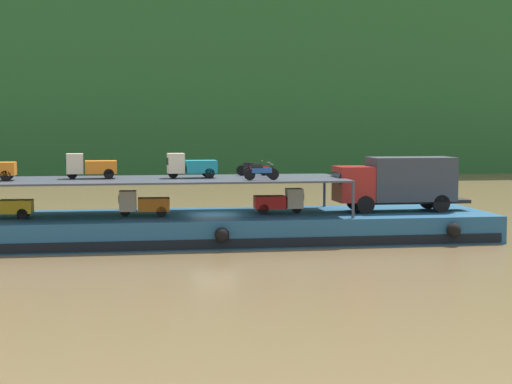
# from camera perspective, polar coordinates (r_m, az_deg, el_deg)

# --- Properties ---
(ground_plane) EXTENTS (400.00, 400.00, 0.00)m
(ground_plane) POSITION_cam_1_polar(r_m,az_deg,el_deg) (46.72, -2.89, -3.34)
(ground_plane) COLOR brown
(hillside_far_bank) EXTENTS (119.25, 28.45, 36.96)m
(hillside_far_bank) POSITION_cam_1_polar(r_m,az_deg,el_deg) (117.88, -6.67, 11.60)
(hillside_far_bank) COLOR #235628
(hillside_far_bank) RESTS_ON ground
(cargo_barge) EXTENTS (31.13, 8.00, 1.50)m
(cargo_barge) POSITION_cam_1_polar(r_m,az_deg,el_deg) (46.60, -2.89, -2.43)
(cargo_barge) COLOR navy
(cargo_barge) RESTS_ON ground
(covered_lorry) EXTENTS (7.88, 2.36, 3.10)m
(covered_lorry) POSITION_cam_1_polar(r_m,az_deg,el_deg) (48.54, 9.63, 0.69)
(covered_lorry) COLOR maroon
(covered_lorry) RESTS_ON cargo_barge
(cargo_rack) EXTENTS (21.93, 6.60, 2.00)m
(cargo_rack) POSITION_cam_1_polar(r_m,az_deg,el_deg) (46.12, -7.60, 0.82)
(cargo_rack) COLOR #383D47
(cargo_rack) RESTS_ON cargo_barge
(mini_truck_lower_stern) EXTENTS (2.78, 1.28, 1.38)m
(mini_truck_lower_stern) POSITION_cam_1_polar(r_m,az_deg,el_deg) (46.23, -16.72, -0.88)
(mini_truck_lower_stern) COLOR gold
(mini_truck_lower_stern) RESTS_ON cargo_barge
(mini_truck_lower_aft) EXTENTS (2.78, 1.27, 1.38)m
(mini_truck_lower_aft) POSITION_cam_1_polar(r_m,az_deg,el_deg) (45.86, -7.68, -0.77)
(mini_truck_lower_aft) COLOR orange
(mini_truck_lower_aft) RESTS_ON cargo_barge
(mini_truck_lower_mid) EXTENTS (2.78, 1.26, 1.38)m
(mini_truck_lower_mid) POSITION_cam_1_polar(r_m,az_deg,el_deg) (46.90, 1.61, -0.61)
(mini_truck_lower_mid) COLOR red
(mini_truck_lower_mid) RESTS_ON cargo_barge
(mini_truck_upper_mid) EXTENTS (2.79, 1.28, 1.38)m
(mini_truck_upper_mid) POSITION_cam_1_polar(r_m,az_deg,el_deg) (46.75, -11.21, 1.74)
(mini_truck_upper_mid) COLOR orange
(mini_truck_upper_mid) RESTS_ON cargo_rack
(mini_truck_upper_fore) EXTENTS (2.78, 1.27, 1.38)m
(mini_truck_upper_fore) POSITION_cam_1_polar(r_m,az_deg,el_deg) (46.52, -4.46, 1.81)
(mini_truck_upper_fore) COLOR teal
(mini_truck_upper_fore) RESTS_ON cargo_rack
(motorcycle_upper_port) EXTENTS (1.90, 0.55, 0.87)m
(motorcycle_upper_port) POSITION_cam_1_polar(r_m,az_deg,el_deg) (44.69, 0.36, 1.37)
(motorcycle_upper_port) COLOR black
(motorcycle_upper_port) RESTS_ON cargo_rack
(motorcycle_upper_centre) EXTENTS (1.90, 0.55, 0.87)m
(motorcycle_upper_centre) POSITION_cam_1_polar(r_m,az_deg,el_deg) (46.67, 0.21, 1.51)
(motorcycle_upper_centre) COLOR black
(motorcycle_upper_centre) RESTS_ON cargo_rack
(motorcycle_upper_stbd) EXTENTS (1.90, 0.55, 0.87)m
(motorcycle_upper_stbd) POSITION_cam_1_polar(r_m,az_deg,el_deg) (48.62, -0.25, 1.64)
(motorcycle_upper_stbd) COLOR black
(motorcycle_upper_stbd) RESTS_ON cargo_rack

